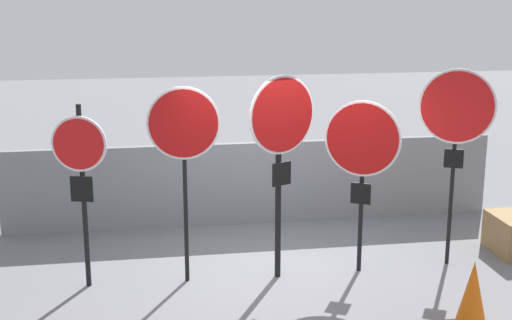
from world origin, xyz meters
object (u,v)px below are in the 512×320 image
at_px(stop_sign_3, 362,148).
at_px(stop_sign_4, 457,117).
at_px(stop_sign_1, 184,134).
at_px(stop_sign_2, 281,133).
at_px(stop_sign_0, 80,163).
at_px(traffic_cone_0, 472,296).

relative_size(stop_sign_3, stop_sign_4, 0.86).
xyz_separation_m(stop_sign_1, stop_sign_3, (2.18, -0.03, -0.24)).
height_order(stop_sign_1, stop_sign_2, stop_sign_2).
height_order(stop_sign_0, stop_sign_3, stop_sign_0).
height_order(stop_sign_4, traffic_cone_0, stop_sign_4).
bearing_deg(stop_sign_0, stop_sign_2, 11.98).
bearing_deg(stop_sign_1, stop_sign_4, 3.77).
xyz_separation_m(stop_sign_0, traffic_cone_0, (4.12, -1.76, -1.18)).
xyz_separation_m(stop_sign_0, stop_sign_2, (2.37, -0.09, 0.29)).
bearing_deg(stop_sign_0, stop_sign_4, 13.85).
distance_m(stop_sign_0, stop_sign_4, 4.64).
bearing_deg(stop_sign_4, stop_sign_3, -153.06).
distance_m(stop_sign_0, traffic_cone_0, 4.64).
bearing_deg(stop_sign_2, stop_sign_1, 150.77).
height_order(stop_sign_0, traffic_cone_0, stop_sign_0).
bearing_deg(stop_sign_0, traffic_cone_0, -8.95).
bearing_deg(stop_sign_0, stop_sign_3, 13.00).
distance_m(stop_sign_0, stop_sign_3, 3.40).
bearing_deg(stop_sign_1, stop_sign_3, 2.79).
height_order(stop_sign_2, stop_sign_4, stop_sign_4).
distance_m(stop_sign_4, traffic_cone_0, 2.41).
xyz_separation_m(stop_sign_0, stop_sign_4, (4.62, -0.03, 0.41)).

